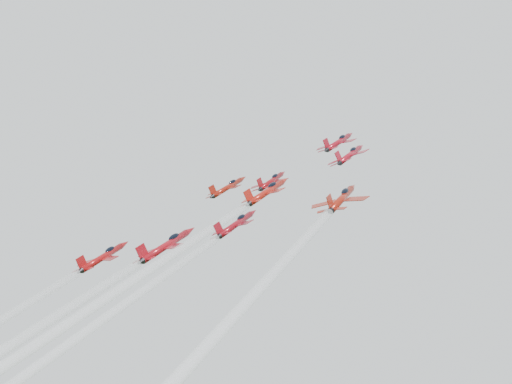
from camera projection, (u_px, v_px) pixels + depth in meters
The scene contains 7 objects.
jet_lead at pixel (339, 142), 143.29m from camera, with size 10.10×12.39×9.55m.
jet_row2_left at pixel (228, 187), 142.25m from camera, with size 9.58×11.76×9.06m.
jet_row2_center at pixel (272, 181), 127.66m from camera, with size 8.65×10.62×8.18m.
jet_row2_right at pixel (350, 154), 121.85m from camera, with size 9.07×11.12×8.57m.
jet_center at pixel (77, 329), 78.35m from camera, with size 10.15×88.95×67.73m.
jet_rear_right at pixel (41, 369), 68.36m from camera, with size 8.40×73.59×56.04m.
jet_rear_farright at pixel (162, 365), 56.39m from camera, with size 8.66×75.88×57.78m.
Camera 1 is at (68.42, -87.08, 107.05)m, focal length 45.00 mm.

